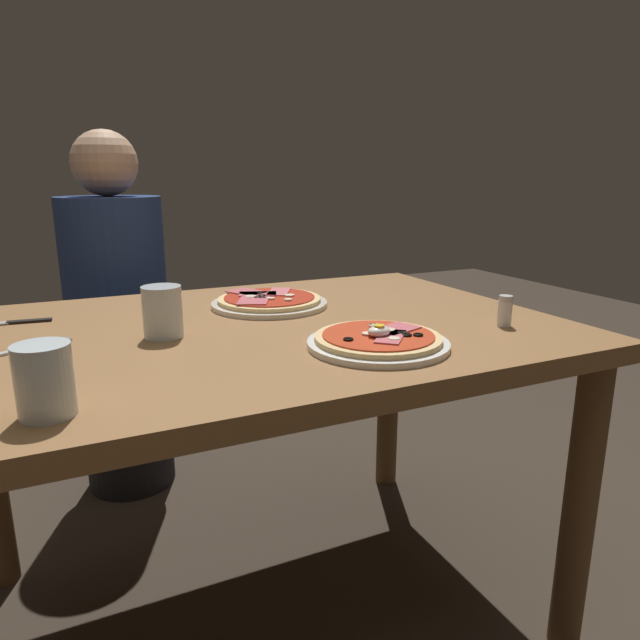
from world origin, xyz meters
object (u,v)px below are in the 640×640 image
Objects in this scene: diner_person at (120,327)px; pizza_foreground at (378,341)px; pizza_across_left at (269,302)px; water_glass_near at (163,315)px; dining_table at (258,369)px; water_glass_far at (45,385)px; salt_shaker at (505,311)px; fork at (23,349)px; knife at (10,323)px.

pizza_foreground is at bearing 109.86° from diner_person.
water_glass_near is at bearing -149.24° from pizza_across_left.
pizza_foreground is (0.15, -0.25, 0.11)m from dining_table.
diner_person is at bearing 80.12° from water_glass_far.
pizza_foreground is at bearing -80.58° from pizza_across_left.
water_glass_near is (-0.20, -0.01, 0.15)m from dining_table.
salt_shaker reaches higher than pizza_foreground.
fork is 0.82m from diner_person.
water_glass_far is at bearing -173.57° from salt_shaker.
pizza_foreground reaches higher than fork.
fork is at bearing 156.99° from pizza_foreground.
salt_shaker is (0.68, -0.22, -0.01)m from water_glass_near.
water_glass_near is (-0.29, -0.17, 0.03)m from pizza_across_left.
diner_person is (0.27, 0.54, -0.17)m from knife.
pizza_foreground is 4.01× the size of salt_shaker.
water_glass_far is 1.14m from diner_person.
pizza_across_left reaches higher than dining_table.
diner_person is (-0.22, 0.77, -0.07)m from dining_table.
dining_table is 13.01× the size of water_glass_far.
salt_shaker is (0.48, -0.24, 0.13)m from dining_table.
diner_person is at bearing 72.85° from fork.
salt_shaker is (0.89, 0.10, -0.01)m from water_glass_far.
salt_shaker is at bearing -26.26° from dining_table.
water_glass_far reaches higher than salt_shaker.
water_glass_far is 0.08× the size of diner_person.
knife reaches higher than dining_table.
water_glass_near is at bearing 57.04° from water_glass_far.
diner_person reaches higher than pizza_across_left.
pizza_foreground is 0.81m from knife.
fork reaches higher than dining_table.
water_glass_near is at bearing -176.60° from dining_table.
knife is (-0.57, 0.08, -0.01)m from pizza_across_left.
knife is at bearing 63.31° from diner_person.
pizza_foreground is 0.23× the size of diner_person.
pizza_foreground is 0.32m from salt_shaker.
pizza_foreground is at bearing -176.91° from salt_shaker.
salt_shaker is at bearing 6.43° from water_glass_far.
diner_person is (-0.02, 0.78, -0.21)m from water_glass_near.
water_glass_far reaches higher than dining_table.
dining_table is 19.37× the size of salt_shaker.
water_glass_far is (-0.49, -0.49, 0.03)m from pizza_across_left.
salt_shaker is at bearing -26.09° from knife.
pizza_across_left is at bearing -7.78° from knife.
salt_shaker is at bearing 124.53° from diner_person.
fork is (-0.25, 0.02, -0.04)m from water_glass_near.
salt_shaker is 1.24m from diner_person.
dining_table is at bearing 105.63° from diner_person.
water_glass_near is 0.39m from water_glass_far.
water_glass_far is at bearing -140.64° from dining_table.
fork is 0.96m from salt_shaker.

